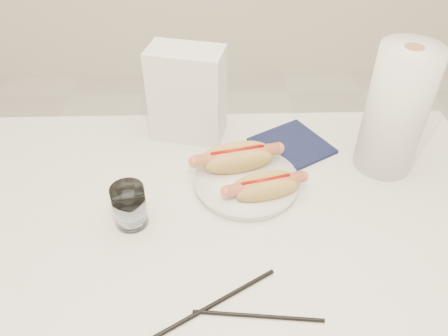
{
  "coord_description": "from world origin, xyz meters",
  "views": [
    {
      "loc": [
        -0.02,
        -0.62,
        1.42
      ],
      "look_at": [
        0.0,
        0.09,
        0.82
      ],
      "focal_mm": 36.02,
      "sensor_mm": 36.0,
      "label": 1
    }
  ],
  "objects_px": {
    "table": "(225,243)",
    "hotdog_left": "(237,158)",
    "plate": "(246,183)",
    "napkin_box": "(188,94)",
    "hotdog_right": "(265,186)",
    "water_glass": "(130,206)",
    "paper_towel_roll": "(396,111)"
  },
  "relations": [
    {
      "from": "napkin_box",
      "to": "water_glass",
      "type": "bearing_deg",
      "value": -95.09
    },
    {
      "from": "hotdog_left",
      "to": "water_glass",
      "type": "relative_size",
      "value": 2.12
    },
    {
      "from": "water_glass",
      "to": "paper_towel_roll",
      "type": "distance_m",
      "value": 0.59
    },
    {
      "from": "hotdog_left",
      "to": "water_glass",
      "type": "height_order",
      "value": "water_glass"
    },
    {
      "from": "napkin_box",
      "to": "paper_towel_roll",
      "type": "distance_m",
      "value": 0.47
    },
    {
      "from": "hotdog_left",
      "to": "napkin_box",
      "type": "relative_size",
      "value": 0.84
    },
    {
      "from": "hotdog_left",
      "to": "napkin_box",
      "type": "bearing_deg",
      "value": 113.18
    },
    {
      "from": "plate",
      "to": "hotdog_left",
      "type": "xyz_separation_m",
      "value": [
        -0.02,
        0.05,
        0.03
      ]
    },
    {
      "from": "table",
      "to": "hotdog_left",
      "type": "xyz_separation_m",
      "value": [
        0.03,
        0.16,
        0.1
      ]
    },
    {
      "from": "water_glass",
      "to": "paper_towel_roll",
      "type": "xyz_separation_m",
      "value": [
        0.56,
        0.17,
        0.1
      ]
    },
    {
      "from": "plate",
      "to": "hotdog_left",
      "type": "distance_m",
      "value": 0.06
    },
    {
      "from": "napkin_box",
      "to": "paper_towel_roll",
      "type": "relative_size",
      "value": 0.79
    },
    {
      "from": "plate",
      "to": "napkin_box",
      "type": "height_order",
      "value": "napkin_box"
    },
    {
      "from": "water_glass",
      "to": "napkin_box",
      "type": "bearing_deg",
      "value": 70.66
    },
    {
      "from": "hotdog_right",
      "to": "water_glass",
      "type": "distance_m",
      "value": 0.28
    },
    {
      "from": "paper_towel_roll",
      "to": "water_glass",
      "type": "bearing_deg",
      "value": -162.95
    },
    {
      "from": "paper_towel_roll",
      "to": "hotdog_left",
      "type": "bearing_deg",
      "value": -176.16
    },
    {
      "from": "table",
      "to": "water_glass",
      "type": "distance_m",
      "value": 0.21
    },
    {
      "from": "hotdog_left",
      "to": "hotdog_right",
      "type": "relative_size",
      "value": 1.15
    },
    {
      "from": "table",
      "to": "hotdog_right",
      "type": "xyz_separation_m",
      "value": [
        0.09,
        0.06,
        0.1
      ]
    },
    {
      "from": "plate",
      "to": "paper_towel_roll",
      "type": "height_order",
      "value": "paper_towel_roll"
    },
    {
      "from": "hotdog_right",
      "to": "hotdog_left",
      "type": "bearing_deg",
      "value": 106.02
    },
    {
      "from": "water_glass",
      "to": "napkin_box",
      "type": "distance_m",
      "value": 0.33
    },
    {
      "from": "plate",
      "to": "hotdog_left",
      "type": "height_order",
      "value": "hotdog_left"
    },
    {
      "from": "water_glass",
      "to": "table",
      "type": "bearing_deg",
      "value": -2.83
    },
    {
      "from": "hotdog_right",
      "to": "paper_towel_roll",
      "type": "xyz_separation_m",
      "value": [
        0.29,
        0.12,
        0.11
      ]
    },
    {
      "from": "hotdog_left",
      "to": "napkin_box",
      "type": "distance_m",
      "value": 0.2
    },
    {
      "from": "plate",
      "to": "water_glass",
      "type": "relative_size",
      "value": 2.42
    },
    {
      "from": "hotdog_left",
      "to": "water_glass",
      "type": "bearing_deg",
      "value": -158.57
    },
    {
      "from": "hotdog_right",
      "to": "plate",
      "type": "bearing_deg",
      "value": 113.31
    },
    {
      "from": "hotdog_right",
      "to": "napkin_box",
      "type": "xyz_separation_m",
      "value": [
        -0.17,
        0.25,
        0.08
      ]
    },
    {
      "from": "plate",
      "to": "hotdog_right",
      "type": "height_order",
      "value": "hotdog_right"
    }
  ]
}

